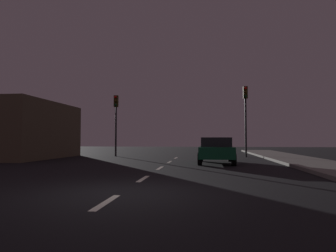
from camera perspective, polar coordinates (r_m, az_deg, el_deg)
name	(u,v)px	position (r m, az deg, el deg)	size (l,w,h in m)	color
ground_plane	(162,167)	(14.53, -1.15, -7.64)	(80.00, 80.00, 0.00)	black
sidewalk_curb_right	(330,167)	(15.39, 27.94, -6.78)	(3.00, 40.00, 0.15)	gray
lane_stripe_nearest	(106,202)	(6.58, -11.51, -13.78)	(0.16, 1.60, 0.01)	silver
lane_stripe_second	(143,179)	(10.22, -4.66, -9.78)	(0.16, 1.60, 0.01)	silver
lane_stripe_third	(160,168)	(13.94, -1.49, -7.84)	(0.16, 1.60, 0.01)	silver
lane_stripe_fourth	(170,162)	(17.69, 0.32, -6.71)	(0.16, 1.60, 0.01)	silver
lane_stripe_fifth	(176,158)	(21.46, 1.49, -5.98)	(0.16, 1.60, 0.01)	silver
traffic_signal_left	(116,113)	(24.03, -9.70, 2.34)	(0.32, 0.38, 4.72)	#2D2D30
traffic_signal_right	(246,108)	(23.25, 14.28, 3.34)	(0.32, 0.38, 5.23)	black
car_stopped_ahead	(216,150)	(16.80, 8.95, -4.45)	(1.93, 4.00, 1.40)	#0F4C2D
storefront_left	(16,130)	(23.62, -26.49, -0.75)	(5.94, 8.04, 3.84)	brown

